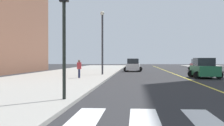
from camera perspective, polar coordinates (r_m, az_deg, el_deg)
name	(u,v)px	position (r m, az deg, el deg)	size (l,w,h in m)	color
sidewalk_kerb_west	(46,80)	(26.45, -12.03, -3.09)	(10.00, 120.00, 0.15)	#9E9B93
lane_divider_paint	(168,72)	(45.61, 10.31, -1.58)	(0.16, 80.00, 0.01)	yellow
car_red_nearest	(197,65)	(51.25, 15.38, -0.39)	(2.69, 4.21, 1.85)	red
car_green_second	(204,69)	(31.24, 16.60, -0.99)	(2.79, 4.40, 1.94)	#236B42
car_white_third	(133,65)	(45.93, 3.91, -0.45)	(2.77, 4.34, 1.91)	silver
traffic_light_far_corner	(64,14)	(13.22, -8.78, 8.84)	(0.36, 0.41, 5.05)	black
pedestrian_walking_west	(79,68)	(27.75, -6.04, -0.91)	(0.40, 0.40, 1.61)	#232847
street_lamp	(102,37)	(34.01, -1.77, 4.82)	(0.44, 0.44, 6.91)	#38383D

